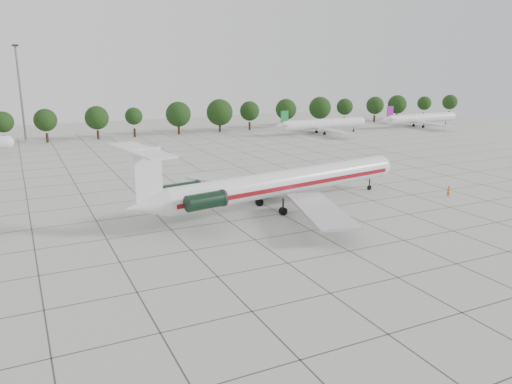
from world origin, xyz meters
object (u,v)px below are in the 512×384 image
bg_airliner_d (323,124)px  bg_airliner_e (421,118)px  main_airliner (275,184)px  floodlight_mast (20,88)px  ground_crew (448,192)px

bg_airliner_d → bg_airliner_e: size_ratio=1.00×
main_airliner → floodlight_mast: bearing=99.1°
bg_airliner_e → bg_airliner_d: bearing=179.5°
ground_crew → bg_airliner_e: bearing=-129.6°
main_airliner → bg_airliner_d: main_airliner is taller
bg_airliner_d → ground_crew: bearing=-107.9°
bg_airliner_d → main_airliner: bearing=-128.1°
ground_crew → floodlight_mast: floodlight_mast is taller
floodlight_mast → bg_airliner_d: bearing=-17.0°
ground_crew → bg_airliner_d: bearing=-106.4°
ground_crew → floodlight_mast: bearing=-57.2°
ground_crew → floodlight_mast: size_ratio=0.07×
bg_airliner_d → floodlight_mast: (-81.03, 24.85, 11.37)m
ground_crew → bg_airliner_d: size_ratio=0.06×
main_airliner → floodlight_mast: floodlight_mast is taller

